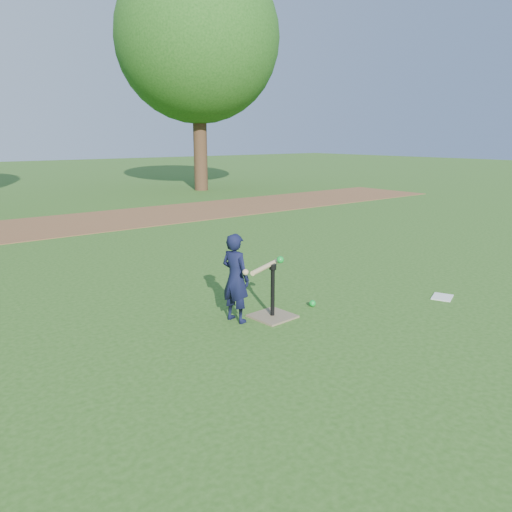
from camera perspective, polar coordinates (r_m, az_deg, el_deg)
ground at (r=5.74m, az=2.22°, el=-6.63°), size 80.00×80.00×0.00m
dirt_strip at (r=12.28m, az=-21.05°, el=3.39°), size 24.00×3.00×0.01m
child at (r=5.39m, az=-2.36°, el=-2.53°), size 0.30×0.40×0.98m
wiffle_ball_ground at (r=6.00m, az=6.47°, el=-5.40°), size 0.08×0.08×0.08m
clipboard at (r=6.72m, az=20.51°, el=-4.42°), size 0.37×0.33×0.01m
batting_tee at (r=5.61m, az=1.90°, el=-5.94°), size 0.46×0.46×0.61m
swing_action at (r=5.38m, az=1.22°, el=-1.13°), size 0.62×0.30×0.12m
tree_right at (r=19.24m, az=-6.70°, el=23.37°), size 5.80×5.80×8.21m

